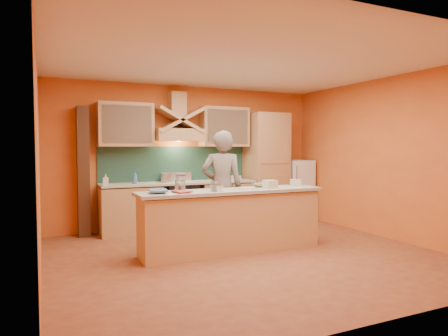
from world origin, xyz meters
name	(u,v)px	position (x,y,z in m)	size (l,w,h in m)	color
floor	(247,255)	(0.00, 0.00, 0.00)	(5.50, 5.00, 0.01)	brown
ceiling	(248,62)	(0.00, 0.00, 2.80)	(5.50, 5.00, 0.01)	white
wall_back	(189,156)	(0.00, 2.50, 1.40)	(5.50, 0.02, 2.80)	orange
wall_front	(380,168)	(0.00, -2.50, 1.40)	(5.50, 0.02, 2.80)	orange
wall_left	(39,163)	(-2.75, 0.00, 1.40)	(0.02, 5.00, 2.80)	orange
wall_right	(387,158)	(2.75, 0.00, 1.40)	(0.02, 5.00, 2.80)	orange
base_cabinet_left	(131,210)	(-1.25, 2.20, 0.43)	(1.10, 0.60, 0.86)	tan
base_cabinet_right	(225,204)	(0.65, 2.20, 0.43)	(1.10, 0.60, 0.86)	tan
counter_top	(180,183)	(-0.30, 2.20, 0.90)	(3.00, 0.62, 0.04)	#B4AB98
stove	(180,206)	(-0.30, 2.20, 0.45)	(0.60, 0.58, 0.90)	black
backsplash	(175,164)	(-0.30, 2.48, 1.25)	(3.00, 0.03, 0.70)	#1A392E
range_hood	(179,135)	(-0.30, 2.25, 1.82)	(0.92, 0.50, 0.24)	tan
hood_chimney	(177,105)	(-0.30, 2.35, 2.40)	(0.30, 0.30, 0.50)	tan
upper_cabinet_left	(125,125)	(-1.30, 2.33, 2.00)	(1.00, 0.35, 0.80)	tan
upper_cabinet_right	(224,127)	(0.70, 2.33, 2.00)	(1.00, 0.35, 0.80)	tan
pantry_column	(267,168)	(1.65, 2.20, 1.15)	(0.80, 0.60, 2.30)	tan
fridge	(296,190)	(2.40, 2.20, 0.65)	(0.58, 0.60, 1.30)	white
trim_column_left	(83,172)	(-2.05, 2.35, 1.15)	(0.20, 0.30, 2.30)	#472816
island_body	(232,223)	(-0.10, 0.30, 0.44)	(2.80, 0.55, 0.88)	#DEAF71
island_top	(232,191)	(-0.10, 0.30, 0.92)	(2.90, 0.62, 0.05)	#B4AB98
person	(222,188)	(-0.05, 0.79, 0.93)	(0.68, 0.44, 1.85)	#70665B
pot_large	(167,179)	(-0.55, 2.21, 0.99)	(0.25, 0.25, 0.17)	silver
pot_small	(181,179)	(-0.22, 2.37, 0.96)	(0.21, 0.21, 0.13)	silver
soap_bottle_a	(106,180)	(-1.71, 2.03, 1.02)	(0.09, 0.09, 0.20)	silver
soap_bottle_b	(135,177)	(-1.18, 2.16, 1.04)	(0.09, 0.10, 0.25)	#32648C
bowl_back	(233,178)	(0.89, 2.30, 0.96)	(0.23, 0.23, 0.07)	silver
dish_rack	(233,178)	(0.78, 2.06, 0.97)	(0.26, 0.20, 0.09)	silver
book_lower	(175,192)	(-1.03, 0.22, 0.96)	(0.22, 0.29, 0.03)	#B2423F
book_upper	(149,191)	(-1.36, 0.33, 0.98)	(0.25, 0.34, 0.03)	#40698D
jar_large	(180,186)	(-0.89, 0.40, 1.03)	(0.15, 0.15, 0.16)	white
jar_small	(214,186)	(-0.45, 0.18, 1.02)	(0.12, 0.12, 0.15)	silver
kitchen_scale	(218,188)	(-0.40, 0.16, 0.99)	(0.11, 0.11, 0.09)	silver
mixing_bowl	(260,185)	(0.47, 0.45, 0.98)	(0.26, 0.26, 0.06)	white
cloth	(247,188)	(0.17, 0.32, 0.95)	(0.25, 0.19, 0.02)	beige
grocery_bag_a	(270,184)	(0.52, 0.22, 1.01)	(0.20, 0.16, 0.13)	beige
grocery_bag_b	(296,183)	(1.10, 0.37, 1.00)	(0.18, 0.14, 0.11)	beige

